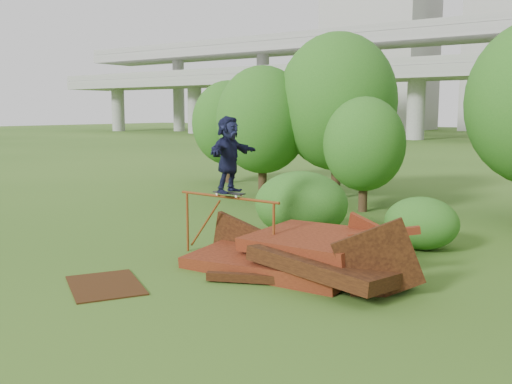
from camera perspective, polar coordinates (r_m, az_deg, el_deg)
The scene contains 14 objects.
ground at distance 11.72m, azimuth -2.51°, elevation -9.22°, with size 240.00×240.00×0.00m, color #2D5116.
scrap_pile at distance 12.42m, azimuth 4.45°, elevation -6.42°, with size 5.64×3.11×1.85m.
grind_rail at distance 13.42m, azimuth -2.82°, elevation -1.99°, with size 2.95×0.17×1.52m.
skateboard at distance 13.32m, azimuth -2.73°, elevation -0.10°, with size 0.83×0.25×0.09m.
skater at distance 13.23m, azimuth -2.75°, elevation 3.78°, with size 1.65×0.53×1.78m, color #141735.
flat_plate at distance 12.00m, azimuth -14.83°, elevation -9.00°, with size 1.88×1.34×0.03m, color #371E0B.
tree_0 at distance 23.10m, azimuth 0.66°, elevation 7.21°, with size 3.76×3.76×5.30m.
tree_1 at distance 22.99m, azimuth 8.13°, elevation 8.89°, with size 4.71×4.71×6.56m.
tree_2 at distance 20.07m, azimuth 10.78°, elevation 4.72°, with size 2.83×2.83×3.99m.
tree_6 at distance 27.93m, azimuth -2.76°, elevation 6.91°, with size 3.56×3.56×4.97m.
shrub_left at distance 15.95m, azimuth 4.53°, elevation -1.20°, with size 2.65×2.45×1.84m, color #1B5216.
shrub_right at distance 15.09m, azimuth 16.21°, elevation -3.00°, with size 1.89×1.73×1.34m, color #1B5216.
building_left at distance 113.97m, azimuth 12.37°, elevation 14.96°, with size 18.00×16.00×35.00m, color #9E9E99.
building_right at distance 113.64m, azimuth 24.27°, elevation 12.69°, with size 14.00×14.00×28.00m, color #9E9E99.
Camera 1 is at (6.89, -8.81, 3.48)m, focal length 40.00 mm.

